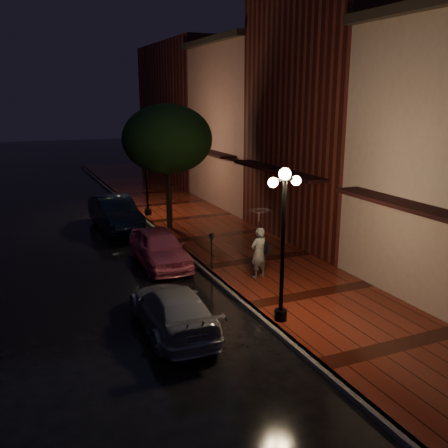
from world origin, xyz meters
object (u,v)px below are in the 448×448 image
navy_car (115,213)px  woman_with_umbrella (259,231)px  pink_car (159,247)px  streetlamp_far (146,169)px  streetlamp_near (283,236)px  parking_meter (212,247)px  silver_car (173,309)px  street_tree (168,141)px

navy_car → woman_with_umbrella: (3.05, -9.09, 1.02)m
pink_car → streetlamp_far: bearing=78.0°
streetlamp_near → parking_meter: (-0.15, 4.74, -1.63)m
streetlamp_far → parking_meter: (-0.15, -9.26, -1.63)m
parking_meter → silver_car: bearing=-142.5°
pink_car → woman_with_umbrella: woman_with_umbrella is taller
streetlamp_near → silver_car: size_ratio=1.01×
parking_meter → woman_with_umbrella: bearing=-68.2°
woman_with_umbrella → streetlamp_far: bearing=-97.6°
parking_meter → streetlamp_far: bearing=72.0°
street_tree → woman_with_umbrella: (0.75, -7.70, -2.44)m
streetlamp_far → street_tree: 3.44m
street_tree → parking_meter: size_ratio=4.28×
street_tree → silver_car: size_ratio=1.36×
streetlamp_far → navy_car: streetlamp_far is taller
navy_car → woman_with_umbrella: 9.64m
navy_car → silver_car: size_ratio=1.11×
streetlamp_far → woman_with_umbrella: bearing=-84.6°
silver_car → woman_with_umbrella: size_ratio=1.71×
pink_car → woman_with_umbrella: bearing=-48.7°
street_tree → pink_car: (-1.90, -4.67, -3.54)m
streetlamp_near → parking_meter: 5.01m
streetlamp_far → woman_with_umbrella: streetlamp_far is taller
silver_car → parking_meter: size_ratio=3.15×
woman_with_umbrella → parking_meter: size_ratio=1.84×
streetlamp_near → silver_car: 3.61m
street_tree → parking_meter: (-0.41, -6.25, -3.27)m
navy_car → silver_car: (-0.84, -11.47, -0.16)m
streetlamp_near → woman_with_umbrella: (1.01, 3.29, -0.80)m
street_tree → silver_car: bearing=-107.3°
silver_car → street_tree: bearing=-105.7°
navy_car → parking_meter: 7.87m
navy_car → silver_car: navy_car is taller
street_tree → woman_with_umbrella: size_ratio=2.32×
streetlamp_far → street_tree: size_ratio=0.74×
navy_car → silver_car: bearing=-97.4°
woman_with_umbrella → pink_car: bearing=-61.8°
streetlamp_far → woman_with_umbrella: 10.79m
pink_car → navy_car: size_ratio=0.87×
streetlamp_near → streetlamp_far: size_ratio=1.00×
woman_with_umbrella → silver_car: bearing=18.5°
streetlamp_near → streetlamp_far: (0.00, 14.00, 0.00)m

